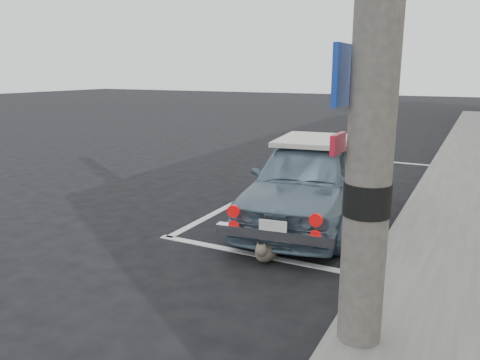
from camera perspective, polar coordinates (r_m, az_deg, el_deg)
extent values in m
plane|color=black|center=(6.48, 0.42, -6.97)|extent=(80.00, 80.00, 0.00)
cube|color=silver|center=(5.85, 2.59, -9.20)|extent=(3.00, 0.12, 0.01)
cube|color=silver|center=(12.33, 16.40, 2.25)|extent=(3.00, 0.12, 0.01)
cube|color=silver|center=(9.44, 3.81, -0.47)|extent=(0.12, 7.00, 0.01)
cylinder|color=black|center=(3.61, 15.22, -2.24)|extent=(0.36, 0.36, 0.25)
cube|color=#1335A0|center=(3.55, 12.25, 12.37)|extent=(0.04, 0.35, 0.45)
cube|color=#B6162C|center=(3.59, 11.86, 4.37)|extent=(0.04, 0.30, 0.15)
cube|color=white|center=(3.59, 11.78, 4.38)|extent=(0.02, 0.16, 0.08)
imported|color=slate|center=(7.07, 8.24, -0.06)|extent=(1.93, 3.84, 1.26)
cube|color=beige|center=(7.32, 9.00, 4.81)|extent=(1.20, 1.52, 0.07)
cube|color=silver|center=(5.47, 4.14, -6.64)|extent=(1.41, 0.29, 0.12)
cube|color=white|center=(5.39, 4.02, -5.80)|extent=(0.33, 0.06, 0.17)
cylinder|color=red|center=(5.51, -0.80, -3.81)|extent=(0.15, 0.06, 0.15)
cylinder|color=red|center=(5.26, 9.24, -4.85)|extent=(0.15, 0.06, 0.15)
cylinder|color=red|center=(5.57, -0.80, -5.59)|extent=(0.12, 0.05, 0.12)
cylinder|color=red|center=(5.31, 9.16, -6.69)|extent=(0.12, 0.05, 0.12)
ellipsoid|color=brown|center=(5.67, 3.15, -8.66)|extent=(0.27, 0.39, 0.23)
sphere|color=brown|center=(5.50, 2.58, -8.51)|extent=(0.14, 0.14, 0.14)
cone|color=brown|center=(5.48, 2.20, -7.75)|extent=(0.05, 0.05, 0.06)
cone|color=brown|center=(5.46, 2.98, -7.86)|extent=(0.05, 0.05, 0.06)
cylinder|color=brown|center=(5.85, 4.28, -8.80)|extent=(0.14, 0.23, 0.03)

